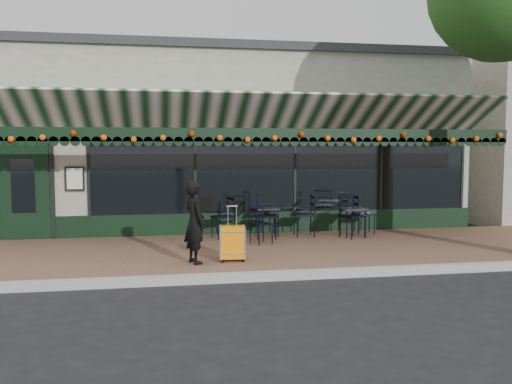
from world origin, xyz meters
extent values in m
plane|color=black|center=(0.00, 0.00, 0.00)|extent=(80.00, 80.00, 0.00)
cube|color=brown|center=(0.00, 2.00, 0.07)|extent=(18.00, 4.00, 0.15)
cube|color=#9E9E99|center=(0.00, -0.08, 0.07)|extent=(18.00, 0.16, 0.15)
cube|color=gray|center=(0.00, 8.00, 2.25)|extent=(12.00, 8.00, 4.50)
cube|color=black|center=(1.20, 3.98, 1.65)|extent=(9.20, 0.04, 2.00)
cube|color=black|center=(-4.80, 3.98, 1.25)|extent=(1.10, 0.07, 2.20)
cube|color=silver|center=(-3.70, 3.94, 1.50)|extent=(0.42, 0.04, 0.55)
cube|color=black|center=(0.00, 2.52, 2.46)|extent=(12.00, 0.03, 0.28)
cylinder|color=#E55407|center=(0.00, 2.46, 2.44)|extent=(11.60, 0.12, 0.12)
imported|color=black|center=(-1.22, 0.79, 0.88)|extent=(0.52, 0.62, 1.46)
cube|color=orange|center=(-0.55, 0.83, 0.50)|extent=(0.45, 0.27, 0.58)
cube|color=black|center=(-0.55, 0.83, 0.18)|extent=(0.45, 0.27, 0.06)
cube|color=silver|center=(-0.55, 0.83, 0.97)|extent=(0.20, 0.04, 0.36)
cube|color=black|center=(2.56, 3.07, 0.79)|extent=(0.53, 0.53, 0.04)
cylinder|color=black|center=(2.33, 2.85, 0.46)|extent=(0.03, 0.03, 0.62)
cylinder|color=black|center=(2.78, 2.85, 0.46)|extent=(0.03, 0.03, 0.62)
cylinder|color=black|center=(2.33, 3.30, 0.46)|extent=(0.03, 0.03, 0.62)
cylinder|color=black|center=(2.78, 3.30, 0.46)|extent=(0.03, 0.03, 0.62)
cube|color=black|center=(0.63, 3.56, 0.78)|extent=(0.53, 0.53, 0.04)
cylinder|color=black|center=(0.41, 3.34, 0.46)|extent=(0.03, 0.03, 0.62)
cylinder|color=black|center=(0.85, 3.34, 0.46)|extent=(0.03, 0.03, 0.62)
cylinder|color=black|center=(0.41, 3.78, 0.46)|extent=(0.03, 0.03, 0.62)
cylinder|color=black|center=(0.85, 3.78, 0.46)|extent=(0.03, 0.03, 0.62)
camera|label=1|loc=(-1.80, -8.72, 2.20)|focal=38.00mm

